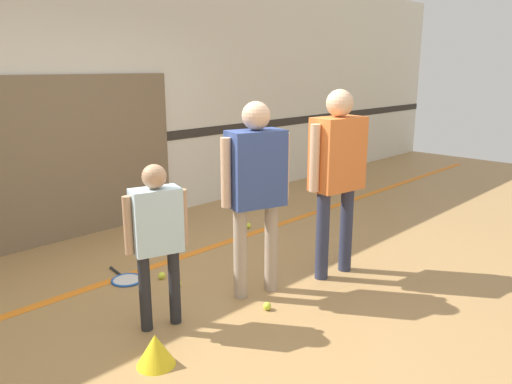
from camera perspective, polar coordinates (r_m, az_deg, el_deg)
The scene contains 13 objects.
ground_plane at distance 4.36m, azimuth -3.00°, elevation -11.74°, with size 16.00×16.00×0.00m, color #A87F4C.
wall_back at distance 5.96m, azimuth -19.70°, elevation 10.41°, with size 16.00×0.07×3.20m.
wall_panel at distance 5.82m, azimuth -22.13°, elevation 3.30°, with size 2.97×0.05×1.82m.
floor_stripe at distance 5.08m, azimuth -10.80°, elevation -8.07°, with size 14.40×0.10×0.01m.
person_instructor at distance 4.07m, azimuth 0.00°, elevation 1.53°, with size 0.60×0.38×1.64m.
person_student_left at distance 3.67m, azimuth -11.27°, elevation -4.17°, with size 0.45×0.29×1.24m.
person_student_right at distance 4.52m, azimuth 9.28°, elevation 3.22°, with size 0.65×0.33×1.71m.
racket_spare_on_floor at distance 4.79m, azimuth -14.62°, elevation -9.62°, with size 0.32×0.53×0.03m.
tennis_ball_near_instructor at distance 4.12m, azimuth 1.28°, elevation -12.90°, with size 0.07×0.07×0.07m, color #CCE038.
tennis_ball_by_spare_racket at distance 4.74m, azimuth -10.72°, elevation -9.37°, with size 0.07×0.07×0.07m, color #CCE038.
tennis_ball_stray_left at distance 4.55m, azimuth -8.97°, elevation -10.29°, with size 0.07×0.07×0.07m, color #CCE038.
tennis_ball_stray_right at distance 6.04m, azimuth -0.89°, elevation -3.86°, with size 0.07×0.07×0.07m, color #CCE038.
training_cone at distance 3.48m, azimuth -11.42°, elevation -17.27°, with size 0.26×0.26×0.22m.
Camera 1 is at (-2.66, -2.88, 1.91)m, focal length 35.00 mm.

